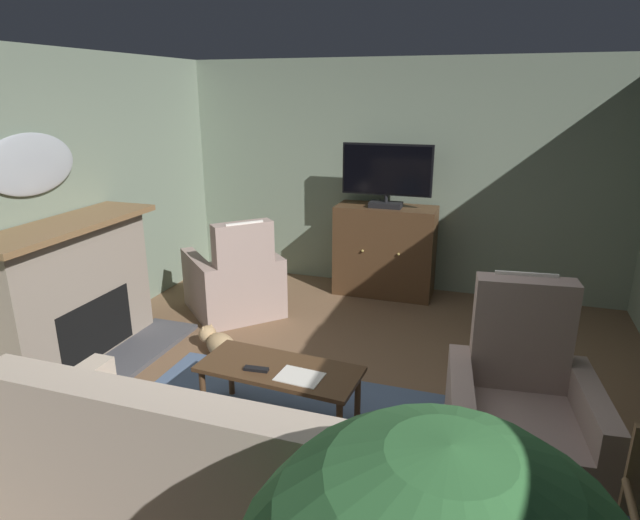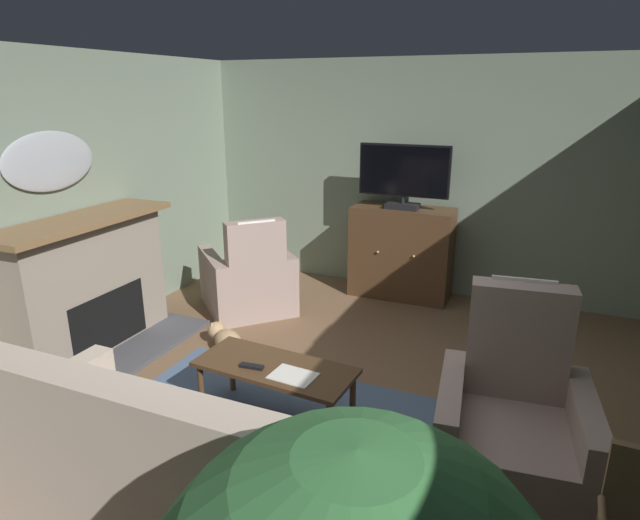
{
  "view_description": "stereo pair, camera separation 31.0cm",
  "coord_description": "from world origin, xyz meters",
  "px_view_note": "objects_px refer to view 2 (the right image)",
  "views": [
    {
      "loc": [
        1.07,
        -3.13,
        2.28
      ],
      "look_at": [
        -0.09,
        0.37,
        1.1
      ],
      "focal_mm": 29.89,
      "sensor_mm": 36.0,
      "label": 1
    },
    {
      "loc": [
        1.36,
        -3.03,
        2.28
      ],
      "look_at": [
        -0.09,
        0.37,
        1.1
      ],
      "focal_mm": 29.89,
      "sensor_mm": 36.0,
      "label": 2
    }
  ],
  "objects_px": {
    "armchair_by_fireplace": "(512,430)",
    "tv_cabinet": "(401,254)",
    "television": "(404,175)",
    "tv_remote": "(252,366)",
    "coffee_table": "(275,372)",
    "wall_mirror_oval": "(50,161)",
    "folded_newspaper": "(293,376)",
    "armchair_in_far_corner": "(249,281)",
    "fireplace": "(89,289)",
    "cat": "(226,339)",
    "sofa_floral": "(183,481)"
  },
  "relations": [
    {
      "from": "armchair_in_far_corner",
      "to": "folded_newspaper",
      "type": "bearing_deg",
      "value": -51.93
    },
    {
      "from": "tv_remote",
      "to": "sofa_floral",
      "type": "bearing_deg",
      "value": -85.68
    },
    {
      "from": "wall_mirror_oval",
      "to": "sofa_floral",
      "type": "bearing_deg",
      "value": -31.92
    },
    {
      "from": "tv_remote",
      "to": "armchair_by_fireplace",
      "type": "bearing_deg",
      "value": -2.61
    },
    {
      "from": "fireplace",
      "to": "cat",
      "type": "height_order",
      "value": "fireplace"
    },
    {
      "from": "armchair_by_fireplace",
      "to": "tv_cabinet",
      "type": "bearing_deg",
      "value": 117.0
    },
    {
      "from": "television",
      "to": "armchair_in_far_corner",
      "type": "bearing_deg",
      "value": -144.01
    },
    {
      "from": "fireplace",
      "to": "television",
      "type": "height_order",
      "value": "television"
    },
    {
      "from": "cat",
      "to": "armchair_in_far_corner",
      "type": "bearing_deg",
      "value": 107.6
    },
    {
      "from": "cat",
      "to": "fireplace",
      "type": "bearing_deg",
      "value": -158.76
    },
    {
      "from": "tv_remote",
      "to": "wall_mirror_oval",
      "type": "bearing_deg",
      "value": 163.04
    },
    {
      "from": "wall_mirror_oval",
      "to": "tv_remote",
      "type": "xyz_separation_m",
      "value": [
        2.15,
        -0.44,
        -1.25
      ]
    },
    {
      "from": "sofa_floral",
      "to": "cat",
      "type": "height_order",
      "value": "sofa_floral"
    },
    {
      "from": "television",
      "to": "cat",
      "type": "height_order",
      "value": "television"
    },
    {
      "from": "wall_mirror_oval",
      "to": "television",
      "type": "distance_m",
      "value": 3.42
    },
    {
      "from": "coffee_table",
      "to": "fireplace",
      "type": "bearing_deg",
      "value": 170.36
    },
    {
      "from": "wall_mirror_oval",
      "to": "television",
      "type": "relative_size",
      "value": 0.93
    },
    {
      "from": "tv_cabinet",
      "to": "coffee_table",
      "type": "distance_m",
      "value": 2.77
    },
    {
      "from": "armchair_in_far_corner",
      "to": "tv_cabinet",
      "type": "bearing_deg",
      "value": 37.4
    },
    {
      "from": "armchair_in_far_corner",
      "to": "armchair_by_fireplace",
      "type": "relative_size",
      "value": 1.05
    },
    {
      "from": "tv_remote",
      "to": "television",
      "type": "bearing_deg",
      "value": 78.42
    },
    {
      "from": "television",
      "to": "armchair_in_far_corner",
      "type": "xyz_separation_m",
      "value": [
        -1.39,
        -1.01,
        -1.07
      ]
    },
    {
      "from": "armchair_in_far_corner",
      "to": "wall_mirror_oval",
      "type": "bearing_deg",
      "value": -128.15
    },
    {
      "from": "folded_newspaper",
      "to": "armchair_by_fireplace",
      "type": "distance_m",
      "value": 1.4
    },
    {
      "from": "television",
      "to": "armchair_by_fireplace",
      "type": "relative_size",
      "value": 0.83
    },
    {
      "from": "armchair_by_fireplace",
      "to": "cat",
      "type": "xyz_separation_m",
      "value": [
        -2.5,
        0.79,
        -0.25
      ]
    },
    {
      "from": "fireplace",
      "to": "television",
      "type": "distance_m",
      "value": 3.34
    },
    {
      "from": "wall_mirror_oval",
      "to": "sofa_floral",
      "type": "distance_m",
      "value": 3.06
    },
    {
      "from": "tv_remote",
      "to": "cat",
      "type": "xyz_separation_m",
      "value": [
        -0.79,
        0.87,
        -0.34
      ]
    },
    {
      "from": "television",
      "to": "armchair_in_far_corner",
      "type": "height_order",
      "value": "television"
    },
    {
      "from": "wall_mirror_oval",
      "to": "coffee_table",
      "type": "height_order",
      "value": "wall_mirror_oval"
    },
    {
      "from": "wall_mirror_oval",
      "to": "folded_newspaper",
      "type": "relative_size",
      "value": 3.09
    },
    {
      "from": "television",
      "to": "tv_remote",
      "type": "height_order",
      "value": "television"
    },
    {
      "from": "fireplace",
      "to": "sofa_floral",
      "type": "bearing_deg",
      "value": -34.86
    },
    {
      "from": "tv_cabinet",
      "to": "folded_newspaper",
      "type": "distance_m",
      "value": 2.85
    },
    {
      "from": "wall_mirror_oval",
      "to": "coffee_table",
      "type": "xyz_separation_m",
      "value": [
        2.29,
        -0.35,
        -1.31
      ]
    },
    {
      "from": "tv_remote",
      "to": "sofa_floral",
      "type": "xyz_separation_m",
      "value": [
        0.17,
        -1.01,
        -0.11
      ]
    },
    {
      "from": "tv_remote",
      "to": "armchair_by_fireplace",
      "type": "relative_size",
      "value": 0.14
    },
    {
      "from": "fireplace",
      "to": "tv_remote",
      "type": "xyz_separation_m",
      "value": [
        1.91,
        -0.44,
        -0.14
      ]
    },
    {
      "from": "fireplace",
      "to": "armchair_in_far_corner",
      "type": "distance_m",
      "value": 1.61
    },
    {
      "from": "wall_mirror_oval",
      "to": "tv_cabinet",
      "type": "distance_m",
      "value": 3.65
    },
    {
      "from": "fireplace",
      "to": "cat",
      "type": "relative_size",
      "value": 2.93
    },
    {
      "from": "wall_mirror_oval",
      "to": "tv_remote",
      "type": "height_order",
      "value": "wall_mirror_oval"
    },
    {
      "from": "fireplace",
      "to": "armchair_in_far_corner",
      "type": "relative_size",
      "value": 1.39
    },
    {
      "from": "fireplace",
      "to": "television",
      "type": "bearing_deg",
      "value": 46.99
    },
    {
      "from": "coffee_table",
      "to": "tv_remote",
      "type": "height_order",
      "value": "tv_remote"
    },
    {
      "from": "tv_cabinet",
      "to": "folded_newspaper",
      "type": "height_order",
      "value": "tv_cabinet"
    },
    {
      "from": "tv_cabinet",
      "to": "tv_remote",
      "type": "relative_size",
      "value": 6.6
    },
    {
      "from": "tv_cabinet",
      "to": "cat",
      "type": "bearing_deg",
      "value": -118.81
    },
    {
      "from": "television",
      "to": "folded_newspaper",
      "type": "relative_size",
      "value": 3.3
    }
  ]
}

